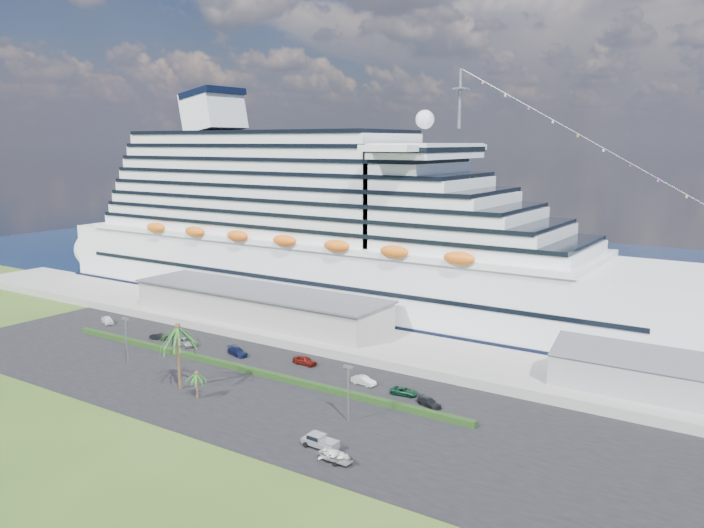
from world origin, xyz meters
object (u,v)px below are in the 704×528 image
Objects in this scene: boat_trailer at (336,455)px; pickup_truck at (320,441)px; parked_car_3 at (237,351)px; cruise_ship at (335,238)px.

pickup_truck is at bearing 150.81° from boat_trailer.
parked_car_3 is at bearing 147.61° from boat_trailer.
cruise_ship is at bearing 28.07° from parked_car_3.
cruise_ship is 79.71m from pickup_truck.
parked_car_3 is 0.98× the size of pickup_truck.
pickup_truck is at bearing -56.44° from cruise_ship.
cruise_ship is 37.57× the size of parked_car_3.
parked_car_3 is 42.85m from pickup_truck.
cruise_ship is 36.96× the size of pickup_truck.
pickup_truck reaches higher than boat_trailer.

